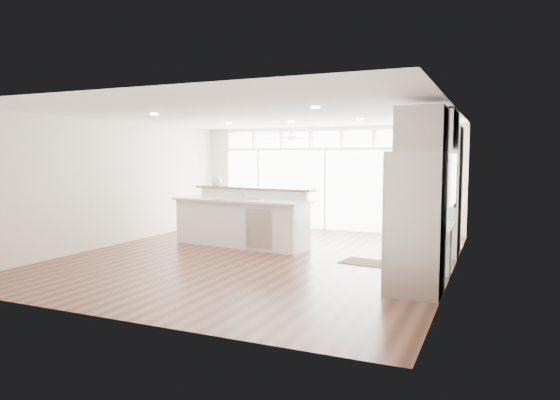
% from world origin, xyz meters
% --- Properties ---
extents(floor, '(7.00, 8.00, 0.02)m').
position_xyz_m(floor, '(0.00, 0.00, -0.01)').
color(floor, '#3C1D12').
rests_on(floor, ground).
extents(ceiling, '(7.00, 8.00, 0.02)m').
position_xyz_m(ceiling, '(0.00, 0.00, 2.70)').
color(ceiling, white).
rests_on(ceiling, wall_back).
extents(wall_back, '(7.00, 0.04, 2.70)m').
position_xyz_m(wall_back, '(0.00, 4.00, 1.35)').
color(wall_back, beige).
rests_on(wall_back, floor).
extents(wall_front, '(7.00, 0.04, 2.70)m').
position_xyz_m(wall_front, '(0.00, -4.00, 1.35)').
color(wall_front, beige).
rests_on(wall_front, floor).
extents(wall_left, '(0.04, 8.00, 2.70)m').
position_xyz_m(wall_left, '(-3.50, 0.00, 1.35)').
color(wall_left, beige).
rests_on(wall_left, floor).
extents(wall_right, '(0.04, 8.00, 2.70)m').
position_xyz_m(wall_right, '(3.50, 0.00, 1.35)').
color(wall_right, beige).
rests_on(wall_right, floor).
extents(glass_wall, '(5.80, 0.06, 2.08)m').
position_xyz_m(glass_wall, '(0.00, 3.94, 1.05)').
color(glass_wall, white).
rests_on(glass_wall, wall_back).
extents(transom_row, '(5.90, 0.06, 0.40)m').
position_xyz_m(transom_row, '(0.00, 3.94, 2.38)').
color(transom_row, white).
rests_on(transom_row, wall_back).
extents(desk_window, '(0.04, 0.85, 0.85)m').
position_xyz_m(desk_window, '(3.46, 0.30, 1.55)').
color(desk_window, white).
rests_on(desk_window, wall_right).
extents(ceiling_fan, '(1.16, 1.16, 0.32)m').
position_xyz_m(ceiling_fan, '(-0.50, 2.80, 2.48)').
color(ceiling_fan, white).
rests_on(ceiling_fan, ceiling).
extents(recessed_lights, '(3.40, 3.00, 0.02)m').
position_xyz_m(recessed_lights, '(0.00, 0.20, 2.68)').
color(recessed_lights, white).
rests_on(recessed_lights, ceiling).
extents(oven_cabinet, '(0.64, 1.20, 2.50)m').
position_xyz_m(oven_cabinet, '(3.17, 1.80, 1.25)').
color(oven_cabinet, white).
rests_on(oven_cabinet, floor).
extents(desk_nook, '(0.72, 1.30, 0.76)m').
position_xyz_m(desk_nook, '(3.13, 0.30, 0.38)').
color(desk_nook, white).
rests_on(desk_nook, floor).
extents(upper_cabinets, '(0.64, 1.30, 0.64)m').
position_xyz_m(upper_cabinets, '(3.17, 0.30, 2.35)').
color(upper_cabinets, white).
rests_on(upper_cabinets, wall_right).
extents(refrigerator, '(0.76, 0.90, 2.00)m').
position_xyz_m(refrigerator, '(3.11, -1.35, 1.00)').
color(refrigerator, silver).
rests_on(refrigerator, floor).
extents(fridge_cabinet, '(0.64, 0.90, 0.60)m').
position_xyz_m(fridge_cabinet, '(3.17, -1.35, 2.30)').
color(fridge_cabinet, white).
rests_on(fridge_cabinet, wall_right).
extents(framed_photos, '(0.06, 0.22, 0.80)m').
position_xyz_m(framed_photos, '(3.46, 0.92, 1.40)').
color(framed_photos, black).
rests_on(framed_photos, wall_right).
extents(kitchen_island, '(3.24, 1.52, 1.24)m').
position_xyz_m(kitchen_island, '(-0.92, 0.96, 0.62)').
color(kitchen_island, white).
rests_on(kitchen_island, floor).
extents(rug, '(0.96, 0.75, 0.01)m').
position_xyz_m(rug, '(2.00, 0.33, 0.01)').
color(rug, '#371D11').
rests_on(rug, floor).
extents(office_chair, '(0.63, 0.60, 1.01)m').
position_xyz_m(office_chair, '(3.03, -0.11, 0.50)').
color(office_chair, black).
rests_on(office_chair, floor).
extents(fishbowl, '(0.27, 0.27, 0.22)m').
position_xyz_m(fishbowl, '(-1.82, 1.46, 1.35)').
color(fishbowl, silver).
rests_on(fishbowl, kitchen_island).
extents(monitor, '(0.12, 0.46, 0.38)m').
position_xyz_m(monitor, '(3.05, 0.30, 0.95)').
color(monitor, black).
rests_on(monitor, desk_nook).
extents(keyboard, '(0.15, 0.35, 0.02)m').
position_xyz_m(keyboard, '(2.88, 0.30, 0.77)').
color(keyboard, silver).
rests_on(keyboard, desk_nook).
extents(potted_plant, '(0.27, 0.30, 0.21)m').
position_xyz_m(potted_plant, '(3.17, 1.80, 2.60)').
color(potted_plant, '#2B4E21').
rests_on(potted_plant, oven_cabinet).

